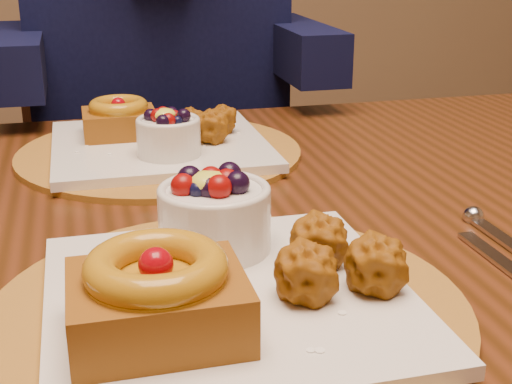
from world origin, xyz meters
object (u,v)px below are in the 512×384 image
place_setting_far (158,141)px  place_setting_near (223,278)px  dining_table (188,278)px  chair_far (125,209)px

place_setting_far → place_setting_near: bearing=-90.2°
dining_table → place_setting_far: size_ratio=4.21×
dining_table → place_setting_far: bearing=90.5°
place_setting_near → place_setting_far: place_setting_near is taller
chair_far → place_setting_near: bearing=-89.8°
place_setting_near → chair_far: place_setting_near is taller
place_setting_near → place_setting_far: bearing=89.8°
place_setting_near → chair_far: (-0.02, 1.00, -0.32)m
dining_table → chair_far: size_ratio=1.92×
place_setting_far → chair_far: 0.65m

